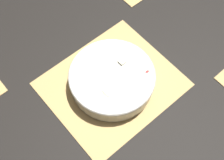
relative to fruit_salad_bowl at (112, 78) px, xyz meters
The scene contains 3 objects.
ground_plane 0.04m from the fruit_salad_bowl, 55.50° to the left, with size 6.00×6.00×0.00m, color black.
bamboo_mat_center 0.04m from the fruit_salad_bowl, 55.50° to the left, with size 0.41×0.36×0.01m.
fruit_salad_bowl is the anchor object (origin of this frame).
Camera 1 is at (0.31, 0.37, 0.91)m, focal length 50.00 mm.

